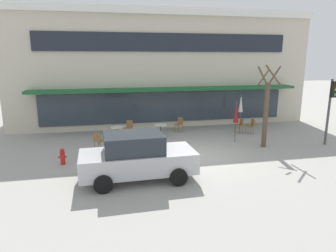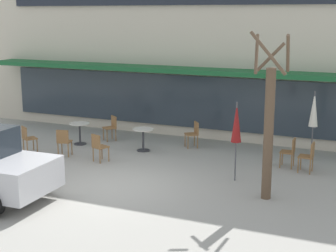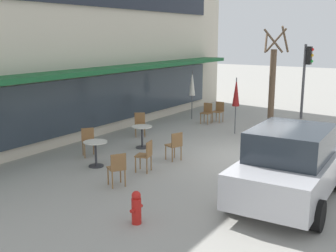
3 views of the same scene
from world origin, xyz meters
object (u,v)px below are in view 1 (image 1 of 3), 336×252
Objects in this scene: cafe_chair_0 at (129,127)px; cafe_chair_1 at (251,125)px; parked_sedan at (137,157)px; street_tree at (266,110)px; cafe_chair_5 at (126,138)px; cafe_chair_6 at (179,123)px; patio_umbrella_green_folded at (236,113)px; cafe_table_streetside at (117,131)px; patio_umbrella_cream_folded at (241,104)px; cafe_chair_4 at (98,140)px; traffic_light_pole at (331,101)px; cafe_chair_3 at (240,125)px; cafe_chair_2 at (154,137)px; cafe_table_near_wall at (161,129)px; fire_hydrant at (63,156)px.

cafe_chair_0 is 7.24m from cafe_chair_1.
parked_sedan is 7.41m from street_tree.
cafe_chair_6 is at bearing 38.74° from cafe_chair_5.
patio_umbrella_green_folded is 2.47× the size of cafe_chair_6.
cafe_chair_5 is (-5.75, 0.16, -1.10)m from patio_umbrella_green_folded.
patio_umbrella_cream_folded is at bearing 8.64° from cafe_table_streetside.
cafe_table_streetside is at bearing 179.04° from cafe_chair_1.
cafe_chair_1 is 1.00× the size of cafe_chair_4.
parked_sedan is 1.25× the size of traffic_light_pole.
traffic_light_pole is (3.32, -3.28, 1.77)m from cafe_chair_3.
parked_sedan is at bearing -139.85° from cafe_chair_3.
patio_umbrella_cream_folded is 2.47× the size of cafe_chair_5.
patio_umbrella_green_folded is at bearing -26.05° from cafe_chair_0.
cafe_chair_6 is at bearing 54.37° from cafe_chair_2.
cafe_table_near_wall is 0.85× the size of cafe_chair_2.
cafe_chair_6 is 0.21× the size of parked_sedan.
fire_hydrant is at bearing -158.07° from cafe_chair_2.
cafe_chair_4 is at bearing 49.36° from fire_hydrant.
cafe_chair_6 is 8.25m from traffic_light_pole.
cafe_table_streetside is 0.85× the size of cafe_chair_5.
street_tree is at bearing -43.29° from patio_umbrella_green_folded.
cafe_chair_4 is 0.22× the size of street_tree.
traffic_light_pole is at bearing -8.92° from cafe_chair_5.
cafe_table_near_wall is at bearing -179.35° from cafe_chair_3.
cafe_chair_4 reaches higher than cafe_table_near_wall.
traffic_light_pole reaches higher than cafe_chair_6.
street_tree is (6.53, -3.69, 1.36)m from cafe_chair_0.
cafe_chair_2 is at bearing -4.64° from cafe_chair_5.
cafe_chair_3 is at bearing -6.99° from cafe_chair_0.
cafe_chair_4 is 5.55m from cafe_chair_6.
traffic_light_pole is (2.73, -2.99, 1.77)m from cafe_chair_1.
parked_sedan is at bearing -92.06° from cafe_chair_0.
cafe_chair_1 is 1.26× the size of fire_hydrant.
patio_umbrella_cream_folded is (1.62, 2.87, 0.00)m from patio_umbrella_green_folded.
street_tree reaches higher than patio_umbrella_cream_folded.
cafe_chair_3 is 0.26× the size of traffic_light_pole.
cafe_chair_1 is 0.65m from cafe_chair_3.
cafe_chair_4 is at bearing 172.57° from traffic_light_pole.
cafe_chair_6 is (3.09, 0.25, 0.00)m from cafe_chair_0.
cafe_chair_4 is at bearing -170.46° from cafe_chair_1.
patio_umbrella_cream_folded is 3.12× the size of fire_hydrant.
cafe_chair_0 is at bearing 153.33° from cafe_table_near_wall.
traffic_light_pole is at bearing -9.57° from cafe_chair_2.
cafe_chair_5 is (-1.37, 0.11, 0.00)m from cafe_chair_2.
street_tree is at bearing -97.53° from patio_umbrella_cream_folded.
patio_umbrella_cream_folded reaches higher than cafe_chair_1.
street_tree reaches higher than traffic_light_pole.
parked_sedan is 1.03× the size of street_tree.
cafe_table_near_wall is 5.55m from patio_umbrella_cream_folded.
patio_umbrella_green_folded is at bearing -51.11° from cafe_chair_6.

